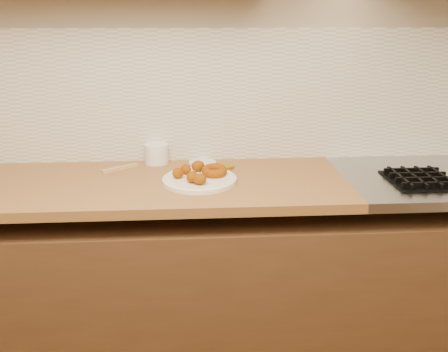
{
  "coord_description": "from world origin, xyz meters",
  "views": [
    {
      "loc": [
        -0.13,
        -0.18,
        1.56
      ],
      "look_at": [
        -0.01,
        1.64,
        0.93
      ],
      "focal_mm": 38.0,
      "sensor_mm": 36.0,
      "label": 1
    }
  ],
  "objects": [
    {
      "name": "donut_plate",
      "position": [
        -0.11,
        1.66,
        0.91
      ],
      "size": [
        0.31,
        0.31,
        0.02
      ],
      "primitive_type": "cylinder",
      "color": "white",
      "rests_on": "butcher_block"
    },
    {
      "name": "wooden_utensil",
      "position": [
        -0.46,
        1.85,
        0.91
      ],
      "size": [
        0.15,
        0.12,
        0.01
      ],
      "primitive_type": "cube",
      "rotation": [
        0.0,
        0.0,
        0.61
      ],
      "color": "tan",
      "rests_on": "butcher_block"
    },
    {
      "name": "ring_donut",
      "position": [
        -0.05,
        1.69,
        0.94
      ],
      "size": [
        0.13,
        0.13,
        0.05
      ],
      "primitive_type": "torus",
      "rotation": [
        0.1,
        0.0,
        0.24
      ],
      "color": "#813800",
      "rests_on": "donut_plate"
    },
    {
      "name": "brass_jar_lid",
      "position": [
        0.01,
        1.84,
        0.91
      ],
      "size": [
        0.09,
        0.09,
        0.01
      ],
      "primitive_type": "cylinder",
      "rotation": [
        0.0,
        0.0,
        0.26
      ],
      "color": "#AE881E",
      "rests_on": "butcher_block"
    },
    {
      "name": "backsplash",
      "position": [
        0.0,
        1.99,
        1.2
      ],
      "size": [
        3.6,
        0.02,
        0.6
      ],
      "primitive_type": "cube",
      "color": "beige",
      "rests_on": "wall_back"
    },
    {
      "name": "tub_lid",
      "position": [
        -0.1,
        1.92,
        0.9
      ],
      "size": [
        0.14,
        0.14,
        0.01
      ],
      "primitive_type": "cylinder",
      "rotation": [
        0.0,
        0.0,
        0.1
      ],
      "color": "silver",
      "rests_on": "butcher_block"
    },
    {
      "name": "wall_back",
      "position": [
        0.0,
        2.0,
        1.35
      ],
      "size": [
        4.0,
        0.02,
        2.7
      ],
      "primitive_type": "cube",
      "color": "tan",
      "rests_on": "ground"
    },
    {
      "name": "butcher_block",
      "position": [
        -0.65,
        1.69,
        0.88
      ],
      "size": [
        2.3,
        0.62,
        0.04
      ],
      "primitive_type": "cube",
      "color": "olive",
      "rests_on": "base_cabinet"
    },
    {
      "name": "base_cabinet",
      "position": [
        0.0,
        1.69,
        0.39
      ],
      "size": [
        3.6,
        0.6,
        0.77
      ],
      "primitive_type": "cube",
      "color": "#4F321C",
      "rests_on": "floor"
    },
    {
      "name": "fried_dough_chunks",
      "position": [
        -0.14,
        1.66,
        0.94
      ],
      "size": [
        0.15,
        0.24,
        0.05
      ],
      "color": "#813800",
      "rests_on": "donut_plate"
    },
    {
      "name": "plastic_tub",
      "position": [
        -0.31,
        1.94,
        0.95
      ],
      "size": [
        0.14,
        0.14,
        0.09
      ],
      "primitive_type": "cylinder",
      "rotation": [
        0.0,
        0.0,
        -0.37
      ],
      "color": "white",
      "rests_on": "butcher_block"
    }
  ]
}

